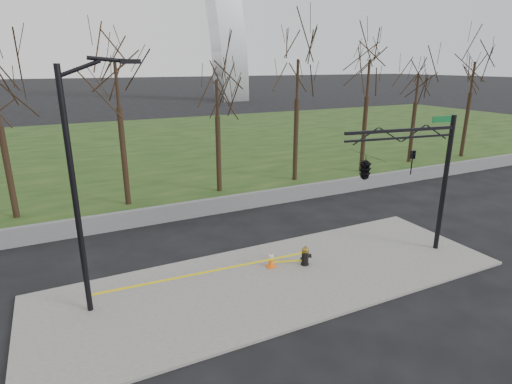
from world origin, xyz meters
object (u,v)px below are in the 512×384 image
street_light (80,177)px  traffic_signal_mast (382,165)px  traffic_cone (271,259)px  fire_hydrant (305,256)px

street_light → traffic_signal_mast: (10.91, -1.26, -0.55)m
traffic_signal_mast → traffic_cone: bearing=171.0°
fire_hydrant → traffic_cone: (-1.34, 0.46, -0.05)m
traffic_cone → traffic_signal_mast: size_ratio=0.11×
street_light → traffic_signal_mast: street_light is taller
fire_hydrant → traffic_cone: 1.42m
fire_hydrant → traffic_cone: size_ratio=1.23×
traffic_cone → street_light: bearing=-179.9°
traffic_cone → fire_hydrant: bearing=-18.9°
traffic_signal_mast → street_light: bearing=-178.9°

